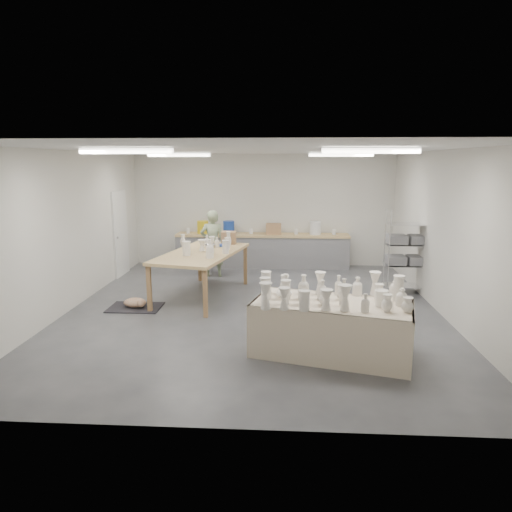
# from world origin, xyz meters

# --- Properties ---
(room) EXTENTS (8.00, 8.02, 3.00)m
(room) POSITION_xyz_m (-0.11, 0.08, 2.06)
(room) COLOR #424449
(room) RESTS_ON ground
(back_counter) EXTENTS (4.60, 0.60, 1.24)m
(back_counter) POSITION_xyz_m (-0.01, 3.68, 0.49)
(back_counter) COLOR tan
(back_counter) RESTS_ON ground
(wire_shelf) EXTENTS (0.88, 0.48, 1.80)m
(wire_shelf) POSITION_xyz_m (3.20, 1.40, 0.92)
(wire_shelf) COLOR silver
(wire_shelf) RESTS_ON ground
(drying_table) EXTENTS (2.45, 1.63, 1.17)m
(drying_table) POSITION_xyz_m (1.26, -1.97, 0.45)
(drying_table) COLOR olive
(drying_table) RESTS_ON ground
(work_table) EXTENTS (1.81, 2.77, 1.31)m
(work_table) POSITION_xyz_m (-1.06, 0.93, 0.94)
(work_table) COLOR tan
(work_table) RESTS_ON ground
(rug) EXTENTS (1.00, 0.70, 0.02)m
(rug) POSITION_xyz_m (-2.30, -0.02, 0.01)
(rug) COLOR black
(rug) RESTS_ON ground
(cat) EXTENTS (0.47, 0.35, 0.19)m
(cat) POSITION_xyz_m (-2.28, -0.04, 0.11)
(cat) COLOR white
(cat) RESTS_ON rug
(potter) EXTENTS (0.64, 0.46, 1.65)m
(potter) POSITION_xyz_m (-1.17, 2.58, 0.82)
(potter) COLOR gray
(potter) RESTS_ON ground
(red_stool) EXTENTS (0.43, 0.43, 0.32)m
(red_stool) POSITION_xyz_m (-1.17, 2.85, 0.29)
(red_stool) COLOR #AA1A18
(red_stool) RESTS_ON ground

